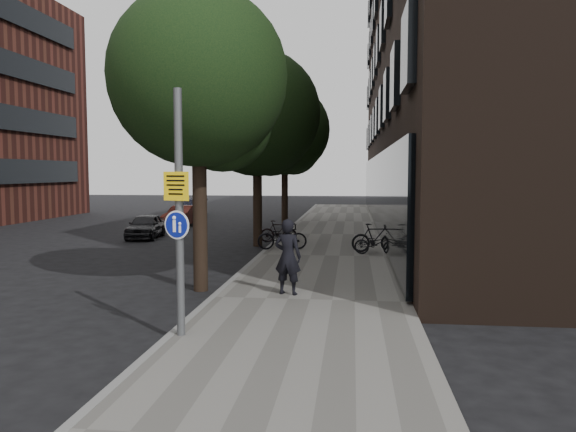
# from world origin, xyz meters

# --- Properties ---
(ground) EXTENTS (120.00, 120.00, 0.00)m
(ground) POSITION_xyz_m (0.00, 0.00, 0.00)
(ground) COLOR black
(ground) RESTS_ON ground
(sidewalk) EXTENTS (4.50, 60.00, 0.12)m
(sidewalk) POSITION_xyz_m (0.25, 10.00, 0.06)
(sidewalk) COLOR slate
(sidewalk) RESTS_ON ground
(curb_edge) EXTENTS (0.15, 60.00, 0.13)m
(curb_edge) POSITION_xyz_m (-2.00, 10.00, 0.07)
(curb_edge) COLOR slate
(curb_edge) RESTS_ON ground
(building_right_dark_brick) EXTENTS (12.00, 40.00, 18.00)m
(building_right_dark_brick) POSITION_xyz_m (8.50, 22.00, 9.00)
(building_right_dark_brick) COLOR black
(building_right_dark_brick) RESTS_ON ground
(street_tree_near) EXTENTS (4.40, 4.40, 7.50)m
(street_tree_near) POSITION_xyz_m (-2.53, 4.64, 5.11)
(street_tree_near) COLOR black
(street_tree_near) RESTS_ON ground
(street_tree_mid) EXTENTS (5.00, 5.00, 7.80)m
(street_tree_mid) POSITION_xyz_m (-2.53, 13.14, 5.11)
(street_tree_mid) COLOR black
(street_tree_mid) RESTS_ON ground
(street_tree_far) EXTENTS (5.00, 5.00, 7.80)m
(street_tree_far) POSITION_xyz_m (-2.53, 22.14, 5.11)
(street_tree_far) COLOR black
(street_tree_far) RESTS_ON ground
(signpost) EXTENTS (0.48, 0.17, 4.29)m
(signpost) POSITION_xyz_m (-1.80, 0.32, 2.29)
(signpost) COLOR #595B5E
(signpost) RESTS_ON sidewalk
(pedestrian) EXTENTS (0.73, 0.57, 1.78)m
(pedestrian) POSITION_xyz_m (-0.31, 3.81, 1.01)
(pedestrian) COLOR black
(pedestrian) RESTS_ON sidewalk
(parked_bike_facade_near) EXTENTS (1.60, 0.85, 0.80)m
(parked_bike_facade_near) POSITION_xyz_m (2.00, 10.36, 0.52)
(parked_bike_facade_near) COLOR black
(parked_bike_facade_near) RESTS_ON sidewalk
(parked_bike_facade_far) EXTENTS (1.77, 0.75, 1.03)m
(parked_bike_facade_far) POSITION_xyz_m (2.00, 10.99, 0.63)
(parked_bike_facade_far) COLOR black
(parked_bike_facade_far) RESTS_ON sidewalk
(parked_bike_curb_near) EXTENTS (1.91, 0.98, 0.96)m
(parked_bike_curb_near) POSITION_xyz_m (-1.40, 11.31, 0.60)
(parked_bike_curb_near) COLOR black
(parked_bike_curb_near) RESTS_ON sidewalk
(parked_bike_curb_far) EXTENTS (1.54, 0.60, 0.90)m
(parked_bike_curb_far) POSITION_xyz_m (-1.80, 13.32, 0.57)
(parked_bike_curb_far) COLOR black
(parked_bike_curb_far) RESTS_ON sidewalk
(parked_car_near) EXTENTS (1.65, 3.35, 1.10)m
(parked_car_near) POSITION_xyz_m (-8.07, 15.11, 0.55)
(parked_car_near) COLOR black
(parked_car_near) RESTS_ON ground
(parked_car_mid) EXTENTS (1.51, 3.51, 1.13)m
(parked_car_mid) POSITION_xyz_m (-8.08, 20.67, 0.56)
(parked_car_mid) COLOR maroon
(parked_car_mid) RESTS_ON ground
(parked_car_far) EXTENTS (1.90, 4.02, 1.13)m
(parked_car_far) POSITION_xyz_m (-9.90, 27.94, 0.57)
(parked_car_far) COLOR #1A1C2F
(parked_car_far) RESTS_ON ground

